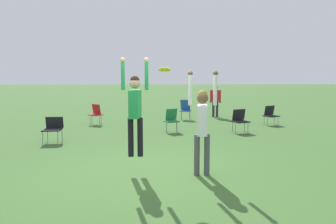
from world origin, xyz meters
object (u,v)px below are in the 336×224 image
object	(u,v)px
person_defending	(202,120)
camping_chair_2	(185,108)
camping_chair_0	(172,118)
camping_chair_3	(53,127)
camping_chair_1	(270,114)
person_spectator_near	(215,98)
camping_chair_4	(96,113)
person_jumping	(135,105)
camping_chair_5	(240,119)
frisbee	(165,70)

from	to	relation	value
person_defending	camping_chair_2	xyz separation A→B (m)	(0.38, 8.45, -0.63)
camping_chair_0	camping_chair_3	distance (m)	4.15
camping_chair_1	person_spectator_near	bearing A→B (deg)	-82.22
camping_chair_4	camping_chair_0	bearing A→B (deg)	-171.99
person_jumping	camping_chair_2	size ratio (longest dim) A/B	2.26
camping_chair_2	camping_chair_5	size ratio (longest dim) A/B	1.10
person_jumping	camping_chair_3	world-z (taller)	person_jumping
camping_chair_2	camping_chair_5	xyz separation A→B (m)	(1.68, -3.44, -0.04)
person_defending	person_spectator_near	world-z (taller)	person_defending
camping_chair_1	camping_chair_5	distance (m)	2.46
person_jumping	frisbee	world-z (taller)	person_jumping
person_defending	camping_chair_4	distance (m)	7.97
camping_chair_0	person_spectator_near	bearing A→B (deg)	-146.03
person_jumping	camping_chair_1	distance (m)	8.45
person_jumping	person_spectator_near	world-z (taller)	person_jumping
frisbee	camping_chair_5	world-z (taller)	frisbee
person_jumping	person_defending	size ratio (longest dim) A/B	0.96
person_defending	camping_chair_0	size ratio (longest dim) A/B	2.57
person_jumping	camping_chair_3	bearing A→B (deg)	47.32
person_defending	camping_chair_2	world-z (taller)	person_defending
frisbee	camping_chair_4	xyz separation A→B (m)	(-2.75, 7.18, -1.71)
camping_chair_3	camping_chair_5	size ratio (longest dim) A/B	0.94
camping_chair_0	camping_chair_4	distance (m)	3.64
camping_chair_2	frisbee	bearing A→B (deg)	103.22
person_defending	camping_chair_4	world-z (taller)	person_defending
person_defending	camping_chair_4	bearing A→B (deg)	-146.53
person_defending	camping_chair_0	xyz separation A→B (m)	(-0.42, 5.22, -0.67)
frisbee	camping_chair_4	size ratio (longest dim) A/B	0.29
camping_chair_3	person_spectator_near	xyz separation A→B (m)	(6.10, 5.91, 0.48)
person_jumping	camping_chair_5	world-z (taller)	person_jumping
frisbee	camping_chair_2	size ratio (longest dim) A/B	0.27
camping_chair_1	person_jumping	bearing A→B (deg)	23.93
camping_chair_0	camping_chair_1	xyz separation A→B (m)	(4.21, 1.53, -0.03)
person_defending	camping_chair_4	xyz separation A→B (m)	(-3.53, 7.11, -0.66)
frisbee	person_spectator_near	world-z (taller)	frisbee
frisbee	camping_chair_4	bearing A→B (deg)	110.94
person_jumping	camping_chair_4	xyz separation A→B (m)	(-2.13, 6.94, -0.98)
frisbee	camping_chair_2	xyz separation A→B (m)	(1.16, 8.52, -1.67)
camping_chair_0	camping_chair_2	xyz separation A→B (m)	(0.79, 3.23, 0.04)
person_jumping	camping_chair_5	xyz separation A→B (m)	(3.46, 4.84, -0.99)
frisbee	camping_chair_3	size ratio (longest dim) A/B	0.32
camping_chair_2	camping_chair_4	size ratio (longest dim) A/B	1.09
camping_chair_4	person_spectator_near	distance (m)	5.93
camping_chair_4	person_spectator_near	world-z (taller)	person_spectator_near
camping_chair_5	person_jumping	bearing A→B (deg)	31.13
camping_chair_1	camping_chair_0	bearing A→B (deg)	-7.78
frisbee	camping_chair_0	world-z (taller)	frisbee
camping_chair_1	camping_chair_5	xyz separation A→B (m)	(-1.74, -1.74, 0.03)
camping_chair_1	person_spectator_near	distance (m)	3.24
frisbee	camping_chair_1	xyz separation A→B (m)	(4.58, 6.82, -1.75)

